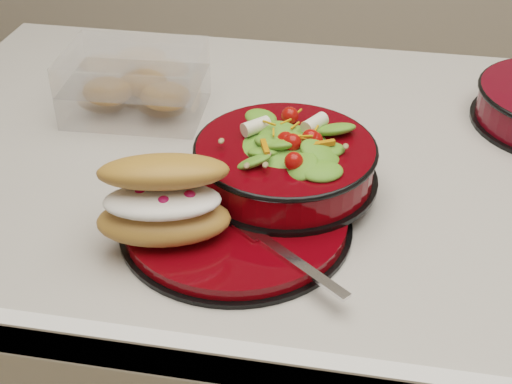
% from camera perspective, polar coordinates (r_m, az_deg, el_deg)
% --- Properties ---
extents(island_counter, '(1.24, 0.74, 0.90)m').
position_cam_1_polar(island_counter, '(1.26, 4.90, -14.68)').
color(island_counter, silver).
rests_on(island_counter, ground).
extents(dinner_plate, '(0.27, 0.27, 0.02)m').
position_cam_1_polar(dinner_plate, '(0.82, -1.57, -2.37)').
color(dinner_plate, black).
rests_on(dinner_plate, island_counter).
extents(salad_bowl, '(0.23, 0.23, 0.09)m').
position_cam_1_polar(salad_bowl, '(0.86, 2.35, 2.94)').
color(salad_bowl, black).
rests_on(salad_bowl, dinner_plate).
extents(croissant, '(0.16, 0.12, 0.09)m').
position_cam_1_polar(croissant, '(0.77, -7.37, -0.62)').
color(croissant, '#C97A3D').
rests_on(croissant, dinner_plate).
extents(fork, '(0.14, 0.12, 0.00)m').
position_cam_1_polar(fork, '(0.76, 2.31, -4.96)').
color(fork, silver).
rests_on(fork, dinner_plate).
extents(pastry_box, '(0.20, 0.15, 0.09)m').
position_cam_1_polar(pastry_box, '(1.06, -9.60, 8.55)').
color(pastry_box, white).
rests_on(pastry_box, island_counter).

